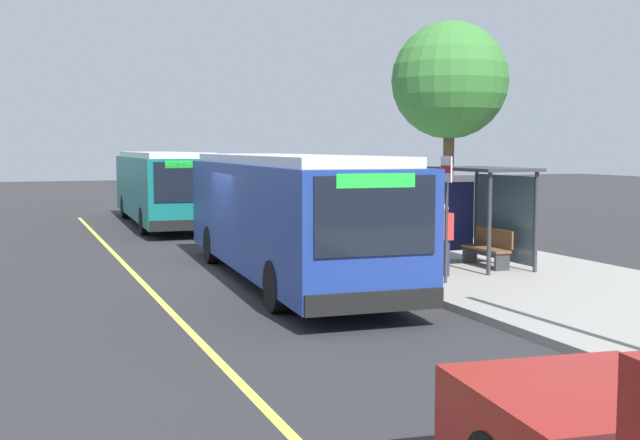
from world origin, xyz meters
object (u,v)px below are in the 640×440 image
waiting_bench (488,247)px  transit_bus_second (162,185)px  route_sign_post (446,201)px  pedestrian_commuter (444,235)px  transit_bus_main (286,212)px

waiting_bench → transit_bus_second: bearing=-160.6°
route_sign_post → pedestrian_commuter: (-0.77, 0.39, -0.84)m
pedestrian_commuter → waiting_bench: bearing=117.5°
waiting_bench → route_sign_post: 3.12m
route_sign_post → pedestrian_commuter: size_ratio=1.66×
waiting_bench → pedestrian_commuter: (0.96, -1.85, 0.48)m
transit_bus_main → route_sign_post: size_ratio=4.04×
route_sign_post → pedestrian_commuter: route_sign_post is taller
transit_bus_main → route_sign_post: same height
route_sign_post → transit_bus_second: bearing=-169.5°
transit_bus_main → pedestrian_commuter: size_ratio=6.69×
transit_bus_main → pedestrian_commuter: (1.63, 3.27, -0.50)m
route_sign_post → pedestrian_commuter: 1.20m
waiting_bench → pedestrian_commuter: bearing=-62.5°
transit_bus_second → pedestrian_commuter: (16.32, 3.57, -0.50)m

